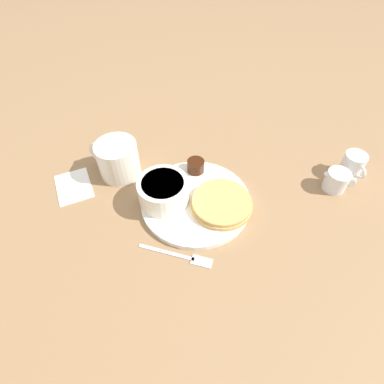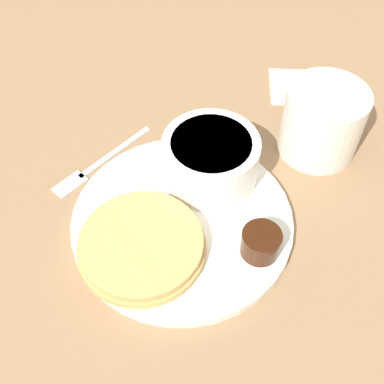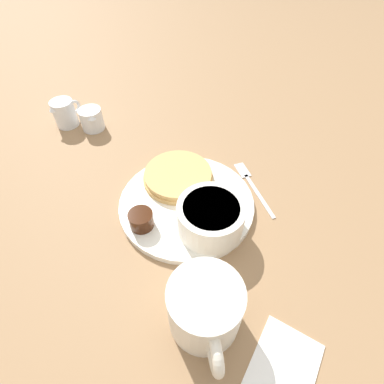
{
  "view_description": "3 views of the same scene",
  "coord_description": "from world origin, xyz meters",
  "px_view_note": "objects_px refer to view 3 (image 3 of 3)",
  "views": [
    {
      "loc": [
        -0.38,
        0.15,
        0.51
      ],
      "look_at": [
        0.01,
        0.0,
        0.03
      ],
      "focal_mm": 28.0,
      "sensor_mm": 36.0,
      "label": 1
    },
    {
      "loc": [
        0.04,
        -0.29,
        0.44
      ],
      "look_at": [
        0.01,
        0.02,
        0.04
      ],
      "focal_mm": 45.0,
      "sensor_mm": 36.0,
      "label": 2
    },
    {
      "loc": [
        0.28,
        0.2,
        0.42
      ],
      "look_at": [
        -0.01,
        0.0,
        0.03
      ],
      "focal_mm": 28.0,
      "sensor_mm": 36.0,
      "label": 3
    }
  ],
  "objects_px": {
    "coffee_mug": "(205,309)",
    "creamer_pitcher_far": "(65,113)",
    "plate": "(187,203)",
    "bowl": "(211,217)",
    "fork": "(250,182)",
    "creamer_pitcher_near": "(92,119)"
  },
  "relations": [
    {
      "from": "coffee_mug",
      "to": "creamer_pitcher_far",
      "type": "height_order",
      "value": "coffee_mug"
    },
    {
      "from": "plate",
      "to": "creamer_pitcher_far",
      "type": "relative_size",
      "value": 3.21
    },
    {
      "from": "plate",
      "to": "bowl",
      "type": "relative_size",
      "value": 2.22
    },
    {
      "from": "creamer_pitcher_far",
      "to": "fork",
      "type": "xyz_separation_m",
      "value": [
        -0.07,
        0.44,
        -0.03
      ]
    },
    {
      "from": "bowl",
      "to": "plate",
      "type": "bearing_deg",
      "value": -111.08
    },
    {
      "from": "coffee_mug",
      "to": "fork",
      "type": "bearing_deg",
      "value": -166.26
    },
    {
      "from": "bowl",
      "to": "fork",
      "type": "xyz_separation_m",
      "value": [
        -0.14,
        0.01,
        -0.04
      ]
    },
    {
      "from": "coffee_mug",
      "to": "creamer_pitcher_far",
      "type": "xyz_separation_m",
      "value": [
        -0.2,
        -0.5,
        -0.01
      ]
    },
    {
      "from": "plate",
      "to": "coffee_mug",
      "type": "xyz_separation_m",
      "value": [
        0.15,
        0.13,
        0.04
      ]
    },
    {
      "from": "bowl",
      "to": "creamer_pitcher_near",
      "type": "bearing_deg",
      "value": -104.28
    },
    {
      "from": "bowl",
      "to": "fork",
      "type": "bearing_deg",
      "value": 177.78
    },
    {
      "from": "plate",
      "to": "fork",
      "type": "bearing_deg",
      "value": 149.13
    },
    {
      "from": "bowl",
      "to": "creamer_pitcher_near",
      "type": "relative_size",
      "value": 1.69
    },
    {
      "from": "creamer_pitcher_near",
      "to": "coffee_mug",
      "type": "bearing_deg",
      "value": 63.38
    },
    {
      "from": "bowl",
      "to": "creamer_pitcher_near",
      "type": "distance_m",
      "value": 0.39
    },
    {
      "from": "coffee_mug",
      "to": "creamer_pitcher_far",
      "type": "relative_size",
      "value": 1.46
    },
    {
      "from": "coffee_mug",
      "to": "creamer_pitcher_near",
      "type": "height_order",
      "value": "coffee_mug"
    },
    {
      "from": "plate",
      "to": "creamer_pitcher_near",
      "type": "height_order",
      "value": "creamer_pitcher_near"
    },
    {
      "from": "coffee_mug",
      "to": "fork",
      "type": "xyz_separation_m",
      "value": [
        -0.27,
        -0.07,
        -0.04
      ]
    },
    {
      "from": "creamer_pitcher_near",
      "to": "fork",
      "type": "relative_size",
      "value": 0.51
    },
    {
      "from": "plate",
      "to": "bowl",
      "type": "height_order",
      "value": "bowl"
    },
    {
      "from": "plate",
      "to": "bowl",
      "type": "xyz_separation_m",
      "value": [
        0.02,
        0.06,
        0.03
      ]
    }
  ]
}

